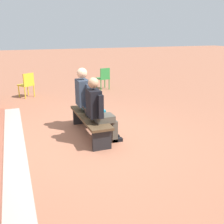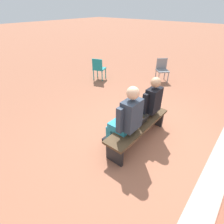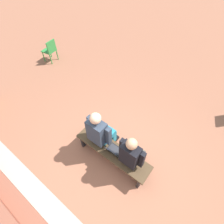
{
  "view_description": "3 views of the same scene",
  "coord_description": "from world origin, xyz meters",
  "px_view_note": "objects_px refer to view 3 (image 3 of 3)",
  "views": [
    {
      "loc": [
        -5.03,
        1.34,
        2.18
      ],
      "look_at": [
        -0.13,
        -0.54,
        0.56
      ],
      "focal_mm": 42.0,
      "sensor_mm": 36.0,
      "label": 1
    },
    {
      "loc": [
        2.77,
        1.34,
        2.58
      ],
      "look_at": [
        0.61,
        -0.46,
        0.84
      ],
      "focal_mm": 28.0,
      "sensor_mm": 36.0,
      "label": 2
    },
    {
      "loc": [
        -1.0,
        1.34,
        3.87
      ],
      "look_at": [
        0.51,
        -0.6,
        1.03
      ],
      "focal_mm": 28.0,
      "sensor_mm": 36.0,
      "label": 3
    }
  ],
  "objects_px": {
    "person_student": "(132,154)",
    "plastic_chair_near_bench_right": "(50,50)",
    "person_adult": "(101,131)",
    "laptop": "(113,150)",
    "bench": "(113,152)"
  },
  "relations": [
    {
      "from": "bench",
      "to": "laptop",
      "type": "xyz_separation_m",
      "value": [
        -0.03,
        0.01,
        0.15
      ]
    },
    {
      "from": "bench",
      "to": "person_student",
      "type": "bearing_deg",
      "value": -171.39
    },
    {
      "from": "person_student",
      "to": "plastic_chair_near_bench_right",
      "type": "distance_m",
      "value": 5.16
    },
    {
      "from": "person_adult",
      "to": "laptop",
      "type": "bearing_deg",
      "value": 168.42
    },
    {
      "from": "laptop",
      "to": "plastic_chair_near_bench_right",
      "type": "bearing_deg",
      "value": -22.89
    },
    {
      "from": "person_student",
      "to": "laptop",
      "type": "height_order",
      "value": "person_student"
    },
    {
      "from": "bench",
      "to": "person_adult",
      "type": "relative_size",
      "value": 1.26
    },
    {
      "from": "bench",
      "to": "laptop",
      "type": "relative_size",
      "value": 5.63
    },
    {
      "from": "person_student",
      "to": "plastic_chair_near_bench_right",
      "type": "xyz_separation_m",
      "value": [
        4.84,
        -1.79,
        -0.24
      ]
    },
    {
      "from": "person_student",
      "to": "bench",
      "type": "bearing_deg",
      "value": 8.61
    },
    {
      "from": "bench",
      "to": "person_adult",
      "type": "distance_m",
      "value": 0.55
    },
    {
      "from": "person_student",
      "to": "laptop",
      "type": "bearing_deg",
      "value": 10.89
    },
    {
      "from": "person_adult",
      "to": "plastic_chair_near_bench_right",
      "type": "xyz_separation_m",
      "value": [
        4.01,
        -1.78,
        -0.27
      ]
    },
    {
      "from": "laptop",
      "to": "plastic_chair_near_bench_right",
      "type": "relative_size",
      "value": 0.38
    },
    {
      "from": "bench",
      "to": "person_adult",
      "type": "height_order",
      "value": "person_adult"
    }
  ]
}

